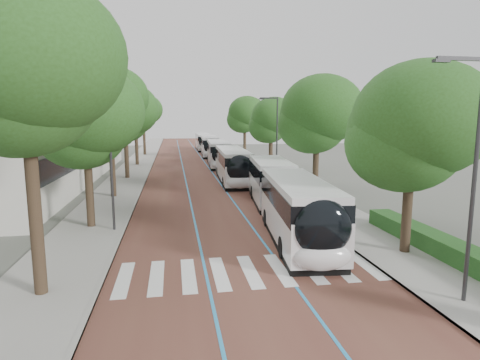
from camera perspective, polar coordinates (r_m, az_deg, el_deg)
The scene contains 20 objects.
ground at distance 15.89m, azimuth 1.39°, elevation -14.26°, with size 160.00×160.00×0.00m, color #51544C.
road at distance 54.78m, azimuth -6.55°, elevation 2.25°, with size 11.00×140.00×0.02m, color #572E26.
sidewalk_left at distance 54.90m, azimuth -14.39°, elevation 2.10°, with size 4.00×140.00×0.12m, color gray.
sidewalk_right at distance 55.66m, azimuth 1.19°, elevation 2.46°, with size 4.00×140.00×0.12m, color gray.
kerb_left at distance 54.77m, azimuth -12.41°, elevation 2.15°, with size 0.20×140.00×0.14m, color gray.
kerb_right at distance 55.34m, azimuth -0.74°, elevation 2.43°, with size 0.20×140.00×0.14m, color gray.
zebra_crossing at distance 16.83m, azimuth 1.42°, elevation -12.82°, with size 10.55×3.60×0.01m.
lane_line_left at distance 54.72m, azimuth -8.22°, elevation 2.22°, with size 0.12×126.00×0.01m, color #2686C1.
lane_line_right at distance 54.88m, azimuth -4.88°, elevation 2.30°, with size 0.12×126.00×0.01m, color #2686C1.
hedge at distance 19.49m, azimuth 29.09°, elevation -9.36°, with size 1.20×14.00×0.80m, color #19491A.
streetlight_near at distance 14.81m, azimuth 29.99°, elevation 2.17°, with size 1.82×0.20×8.00m.
streetlight_far at distance 37.58m, azimuth 5.02°, elevation 6.64°, with size 1.82×0.20×8.00m.
lamp_post_left at distance 22.69m, azimuth -17.90°, elevation 3.06°, with size 0.14×0.14×8.00m, color #303033.
trees_left at distance 39.18m, azimuth -16.65°, elevation 9.32°, with size 6.28×60.96×10.16m.
trees_right at distance 35.41m, azimuth 7.79°, elevation 8.37°, with size 6.04×47.75×8.80m.
lead_bus at distance 24.00m, azimuth 6.32°, elevation -2.28°, with size 4.28×18.55×3.20m.
bus_queued_0 at distance 39.19m, azimuth -1.04°, elevation 2.08°, with size 2.99×12.48×3.20m.
bus_queued_1 at distance 52.40m, azimuth -3.09°, elevation 3.77°, with size 3.11×12.50×3.20m.
bus_queued_2 at distance 66.13m, azimuth -4.37°, elevation 4.81°, with size 3.04×12.49×3.20m.
bus_queued_3 at distance 78.55m, azimuth -5.25°, elevation 5.43°, with size 2.72×12.44×3.20m.
Camera 1 is at (-2.79, -14.35, 6.23)m, focal length 30.00 mm.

